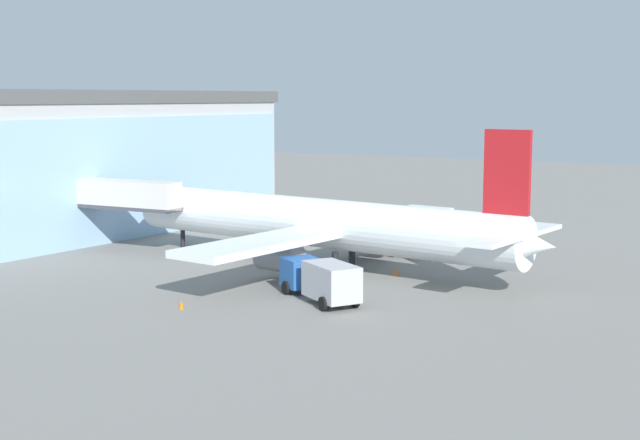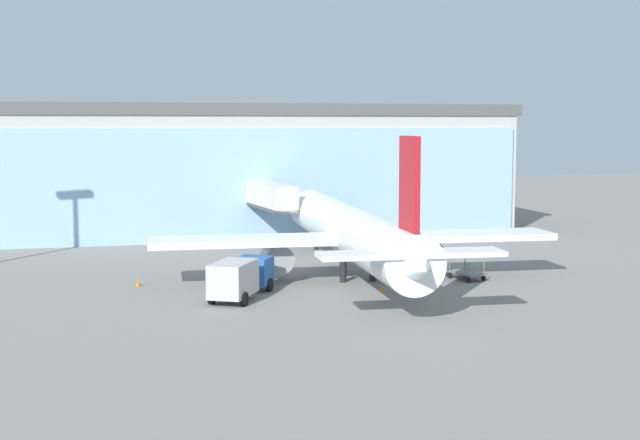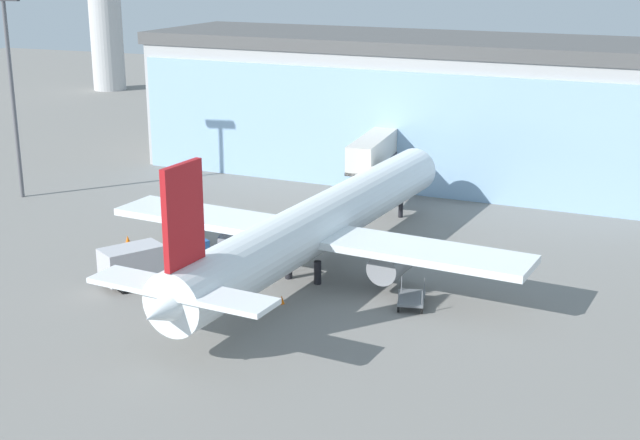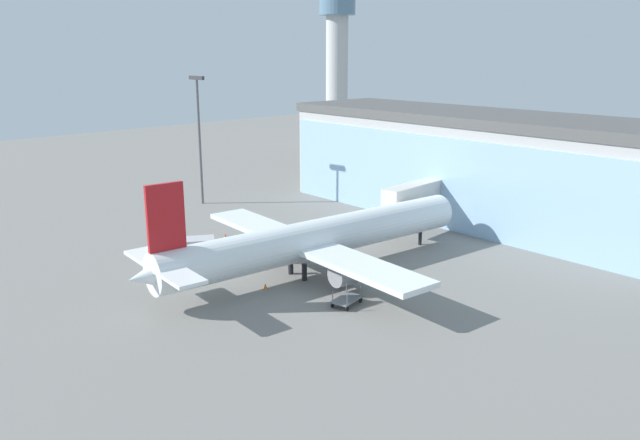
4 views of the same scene
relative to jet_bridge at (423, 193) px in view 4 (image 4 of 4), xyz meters
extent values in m
plane|color=gray|center=(1.07, -27.73, -4.61)|extent=(240.00, 240.00, 0.00)
cube|color=#B1B1B1|center=(1.07, 10.07, 1.56)|extent=(54.59, 17.96, 12.35)
cube|color=#96BCE0|center=(0.66, 2.35, 0.94)|extent=(52.73, 3.07, 11.11)
cube|color=#525252|center=(1.07, 10.07, 8.33)|extent=(55.68, 18.32, 1.20)
cube|color=beige|center=(0.01, -0.11, 0.18)|extent=(2.96, 13.91, 2.40)
cube|color=#3F3F47|center=(0.01, -0.11, -0.87)|extent=(3.00, 13.91, 0.30)
cylinder|color=#4C4C51|center=(-0.28, 5.06, -2.82)|extent=(0.70, 0.70, 3.59)
cylinder|color=#BEBEBE|center=(-59.95, 46.52, 9.86)|extent=(5.06, 5.06, 28.95)
cylinder|color=slate|center=(-59.95, 46.52, 26.34)|extent=(8.20, 8.20, 4.00)
cylinder|color=#59595E|center=(-30.12, -11.40, 4.02)|extent=(0.36, 0.36, 17.26)
cube|color=#333338|center=(-30.12, -11.40, 12.90)|extent=(3.20, 0.40, 0.50)
cylinder|color=white|center=(2.01, -19.28, -1.16)|extent=(7.49, 34.64, 3.71)
cone|color=white|center=(3.92, -2.17, -1.16)|extent=(4.02, 3.39, 3.71)
cone|color=white|center=(0.11, -36.40, -1.16)|extent=(3.76, 4.34, 3.34)
cube|color=white|center=(1.82, -20.99, -1.53)|extent=(30.54, 7.52, 0.50)
cube|color=white|center=(0.22, -35.40, -0.61)|extent=(11.20, 3.60, 0.30)
cube|color=red|center=(0.27, -34.91, 3.46)|extent=(0.71, 3.22, 5.53)
cylinder|color=gray|center=(-3.84, -19.86, -2.88)|extent=(2.44, 3.41, 2.10)
cylinder|color=gray|center=(7.59, -21.13, -2.88)|extent=(2.44, 3.41, 2.10)
cylinder|color=black|center=(0.61, -21.86, -3.81)|extent=(0.50, 0.50, 1.60)
cylinder|color=black|center=(2.82, -22.11, -3.81)|extent=(0.50, 0.50, 1.60)
cylinder|color=black|center=(3.58, -5.15, -3.81)|extent=(0.40, 0.40, 1.60)
cube|color=#2659A5|center=(-6.34, -23.20, -3.21)|extent=(3.03, 3.03, 1.90)
cube|color=#B2B2B7|center=(-8.56, -26.77, -3.06)|extent=(3.98, 4.56, 2.20)
cylinder|color=black|center=(-7.28, -22.62, -4.16)|extent=(0.73, 0.92, 0.90)
cylinder|color=black|center=(-5.41, -23.78, -4.16)|extent=(0.73, 0.92, 0.90)
cylinder|color=black|center=(-10.02, -27.04, -4.16)|extent=(0.73, 0.92, 0.90)
cylinder|color=black|center=(-8.15, -28.20, -4.16)|extent=(0.73, 0.92, 0.90)
cube|color=slate|center=(9.71, -23.57, -4.09)|extent=(2.13, 3.07, 0.16)
cylinder|color=black|center=(8.78, -22.62, -4.39)|extent=(0.21, 0.46, 0.44)
cylinder|color=slate|center=(8.78, -22.62, -3.56)|extent=(0.08, 0.08, 0.90)
cylinder|color=black|center=(10.19, -22.33, -4.39)|extent=(0.21, 0.46, 0.44)
cylinder|color=slate|center=(10.19, -22.33, -3.56)|extent=(0.08, 0.08, 0.90)
cylinder|color=black|center=(9.24, -24.81, -4.39)|extent=(0.21, 0.46, 0.44)
cylinder|color=slate|center=(9.24, -24.81, -3.56)|extent=(0.08, 0.08, 0.90)
cylinder|color=black|center=(10.65, -24.52, -4.39)|extent=(0.21, 0.46, 0.44)
cylinder|color=slate|center=(10.65, -24.52, -3.56)|extent=(0.08, 0.08, 0.90)
cone|color=orange|center=(1.99, -26.20, -4.34)|extent=(0.36, 0.36, 0.55)
cone|color=orange|center=(-13.92, -19.19, -4.34)|extent=(0.36, 0.36, 0.55)
camera|label=1|loc=(-55.79, -53.55, 8.30)|focal=50.00mm
camera|label=2|loc=(-19.90, -82.81, 6.93)|focal=50.00mm
camera|label=3|loc=(23.25, -73.97, 16.76)|focal=50.00mm
camera|label=4|loc=(43.62, -59.77, 16.30)|focal=35.00mm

